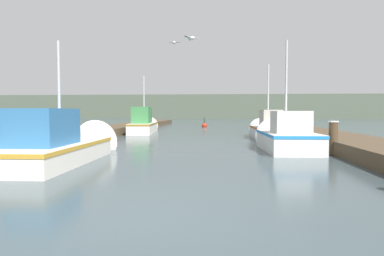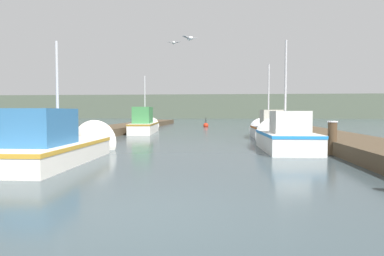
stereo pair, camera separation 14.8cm
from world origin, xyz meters
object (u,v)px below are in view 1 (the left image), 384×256
(mooring_piling_1, at_px, (272,122))
(seagull_1, at_px, (191,38))
(channel_buoy, at_px, (204,125))
(fishing_boat_0, at_px, (64,145))
(mooring_piling_3, at_px, (333,138))
(fishing_boat_1, at_px, (285,137))
(fishing_boat_3, at_px, (144,124))
(mooring_piling_2, at_px, (286,126))
(seagull_lead, at_px, (174,43))
(fishing_boat_2, at_px, (267,129))

(mooring_piling_1, bearing_deg, seagull_1, -107.64)
(mooring_piling_1, xyz_separation_m, channel_buoy, (-5.36, 4.99, -0.44))
(fishing_boat_0, relative_size, mooring_piling_3, 5.14)
(mooring_piling_1, distance_m, channel_buoy, 7.34)
(fishing_boat_1, bearing_deg, fishing_boat_3, 126.43)
(fishing_boat_0, relative_size, fishing_boat_1, 1.26)
(fishing_boat_0, bearing_deg, seagull_1, 21.34)
(fishing_boat_3, height_order, mooring_piling_1, fishing_boat_3)
(fishing_boat_3, relative_size, mooring_piling_3, 5.53)
(fishing_boat_0, bearing_deg, mooring_piling_1, 61.41)
(mooring_piling_3, distance_m, channel_buoy, 20.21)
(mooring_piling_2, relative_size, seagull_lead, 2.04)
(mooring_piling_1, height_order, seagull_1, seagull_1)
(mooring_piling_2, xyz_separation_m, seagull_lead, (-5.91, -6.44, 3.77))
(fishing_boat_1, distance_m, mooring_piling_2, 8.14)
(fishing_boat_3, height_order, seagull_lead, seagull_lead)
(fishing_boat_3, bearing_deg, mooring_piling_2, -14.12)
(fishing_boat_0, xyz_separation_m, seagull_lead, (2.53, 5.03, 3.89))
(fishing_boat_2, xyz_separation_m, seagull_1, (-3.40, -7.40, 3.31))
(fishing_boat_0, xyz_separation_m, channel_buoy, (3.00, 21.58, -0.32))
(fishing_boat_1, relative_size, mooring_piling_1, 3.90)
(fishing_boat_2, distance_m, mooring_piling_1, 7.78)
(fishing_boat_0, height_order, mooring_piling_2, fishing_boat_0)
(fishing_boat_2, relative_size, fishing_boat_3, 0.86)
(mooring_piling_2, relative_size, seagull_1, 2.34)
(fishing_boat_2, bearing_deg, seagull_1, -116.64)
(mooring_piling_3, bearing_deg, channel_buoy, 105.00)
(fishing_boat_2, bearing_deg, mooring_piling_2, 58.05)
(fishing_boat_2, bearing_deg, fishing_boat_3, 150.82)
(mooring_piling_2, bearing_deg, seagull_lead, -132.58)
(mooring_piling_3, relative_size, seagull_lead, 2.01)
(mooring_piling_2, distance_m, seagull_1, 11.52)
(mooring_piling_2, bearing_deg, fishing_boat_1, -100.86)
(fishing_boat_3, bearing_deg, mooring_piling_3, -56.27)
(fishing_boat_2, distance_m, channel_buoy, 13.27)
(fishing_boat_0, distance_m, seagull_1, 5.11)
(fishing_boat_3, relative_size, channel_buoy, 6.30)
(fishing_boat_2, xyz_separation_m, mooring_piling_2, (1.47, 2.54, 0.11))
(seagull_lead, bearing_deg, mooring_piling_2, 45.38)
(fishing_boat_1, relative_size, channel_buoy, 4.64)
(fishing_boat_3, distance_m, seagull_1, 12.45)
(fishing_boat_2, relative_size, seagull_lead, 9.60)
(fishing_boat_2, xyz_separation_m, seagull_lead, (-4.45, -3.90, 3.88))
(fishing_boat_3, relative_size, seagull_lead, 11.09)
(fishing_boat_2, relative_size, mooring_piling_2, 4.70)
(channel_buoy, bearing_deg, fishing_boat_2, -72.54)
(seagull_1, bearing_deg, fishing_boat_2, 18.75)
(mooring_piling_3, distance_m, seagull_lead, 7.45)
(mooring_piling_3, xyz_separation_m, seagull_lead, (-5.70, 2.96, 3.78))
(mooring_piling_2, bearing_deg, fishing_boat_3, 171.48)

